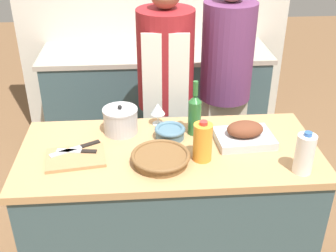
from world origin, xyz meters
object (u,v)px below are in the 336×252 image
Objects in this scene: wine_bottle_green at (195,113)px; knife_paring at (78,151)px; cutting_board at (76,158)px; mixing_bowl at (170,132)px; roasting_pan at (244,135)px; milk_jug at (305,154)px; wicker_basket at (161,158)px; juice_jug at (203,142)px; knife_chef at (77,148)px; condiment_bottle_short at (162,42)px; wine_glass_left at (158,109)px; person_cook_guest at (225,82)px; stock_pot at (121,121)px; person_cook_aproned at (166,90)px; condiment_bottle_tall at (234,40)px.

wine_bottle_green reaches higher than knife_paring.
mixing_bowl reaches higher than cutting_board.
roasting_pan is 0.40m from mixing_bowl.
milk_jug is (0.61, -0.37, 0.07)m from mixing_bowl.
wicker_basket is 0.43m from cutting_board.
juice_jug is 1.04× the size of knife_paring.
wine_bottle_green is (0.20, 0.28, 0.09)m from wicker_basket.
cutting_board is 0.65m from juice_jug.
knife_chef is 1.66m from condiment_bottle_short.
roasting_pan is 0.51m from wine_glass_left.
person_cook_guest is (0.94, 0.91, 0.00)m from cutting_board.
juice_jug is 1.69m from condiment_bottle_short.
stock_pot is 0.23m from wine_glass_left.
person_cook_aproned reaches higher than condiment_bottle_short.
milk_jug reaches higher than roasting_pan.
condiment_bottle_short reaches higher than roasting_pan.
wine_bottle_green is (-0.26, 0.11, 0.08)m from roasting_pan.
person_cook_aproned is at bearing 88.13° from mixing_bowl.
mixing_bowl is 0.66m from person_cook_aproned.
milk_jug reaches higher than juice_jug.
condiment_bottle_short is at bearing 77.16° from stock_pot.
knife_chef is (-0.22, -0.19, -0.05)m from stock_pot.
roasting_pan is at bearing 126.37° from milk_jug.
knife_chef is 0.03m from knife_paring.
roasting_pan is 0.81m from person_cook_guest.
mixing_bowl is 0.50m from knife_paring.
wine_bottle_green reaches higher than knife_chef.
cutting_board is 1.84× the size of condiment_bottle_short.
condiment_bottle_tall is (0.72, 1.33, -0.03)m from wine_glass_left.
wicker_basket is 1.36× the size of milk_jug.
mixing_bowl reaches higher than wicker_basket.
person_cook_guest reaches higher than wine_bottle_green.
wine_glass_left is 0.08× the size of person_cook_aproned.
mixing_bowl is 0.17m from wine_bottle_green.
mixing_bowl is at bearing 149.03° from milk_jug.
condiment_bottle_tall is 0.62m from condiment_bottle_short.
condiment_bottle_tall reaches higher than knife_paring.
knife_chef is (-0.00, 0.07, 0.01)m from cutting_board.
stock_pot is at bearing -112.76° from person_cook_aproned.
juice_jug is at bearing -56.91° from mixing_bowl.
milk_jug is at bearing -13.29° from knife_chef.
milk_jug is at bearing -10.40° from wicker_basket.
condiment_bottle_short is at bearing 92.32° from person_cook_aproned.
condiment_bottle_short is (-0.35, 1.54, 0.03)m from roasting_pan.
milk_jug is 1.26× the size of condiment_bottle_short.
knife_chef is 0.92m from person_cook_aproned.
person_cook_guest reaches higher than roasting_pan.
condiment_bottle_short is at bearing 71.07° from knife_chef.
cutting_board is 2.12× the size of condiment_bottle_tall.
person_cook_aproned is (-0.65, -0.84, -0.07)m from condiment_bottle_tall.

